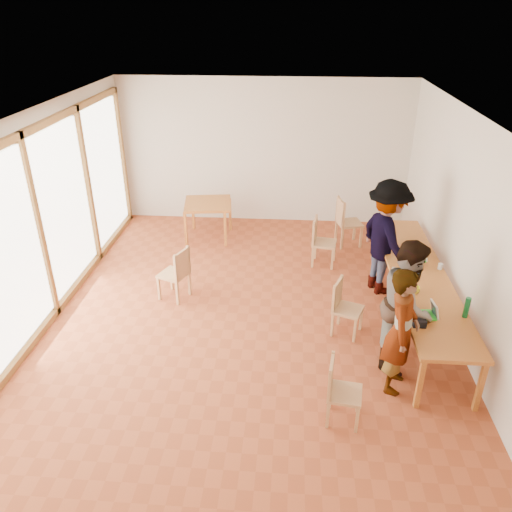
% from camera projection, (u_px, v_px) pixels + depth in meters
% --- Properties ---
extents(ground, '(8.00, 8.00, 0.00)m').
position_uv_depth(ground, '(247.00, 322.00, 7.49)').
color(ground, '#A44B27').
rests_on(ground, ground).
extents(wall_back, '(6.00, 0.10, 3.00)m').
position_uv_depth(wall_back, '(264.00, 152.00, 10.36)').
color(wall_back, beige).
rests_on(wall_back, ground).
extents(wall_front, '(6.00, 0.10, 3.00)m').
position_uv_depth(wall_front, '(189.00, 481.00, 3.26)').
color(wall_front, beige).
rests_on(wall_front, ground).
extents(wall_right, '(0.10, 8.00, 3.00)m').
position_uv_depth(wall_right, '(471.00, 238.00, 6.61)').
color(wall_right, beige).
rests_on(wall_right, ground).
extents(window_wall, '(0.10, 8.00, 3.00)m').
position_uv_depth(window_wall, '(37.00, 224.00, 7.01)').
color(window_wall, white).
rests_on(window_wall, ground).
extents(ceiling, '(6.00, 8.00, 0.04)m').
position_uv_depth(ceiling, '(245.00, 118.00, 6.12)').
color(ceiling, white).
rests_on(ceiling, wall_back).
extents(communal_table, '(0.80, 4.00, 0.75)m').
position_uv_depth(communal_table, '(418.00, 276.00, 7.30)').
color(communal_table, '#C77A2C').
rests_on(communal_table, ground).
extents(side_table, '(0.90, 0.90, 0.75)m').
position_uv_depth(side_table, '(208.00, 206.00, 9.89)').
color(side_table, '#C77A2C').
rests_on(side_table, ground).
extents(chair_near, '(0.43, 0.43, 0.43)m').
position_uv_depth(chair_near, '(338.00, 385.00, 5.54)').
color(chair_near, tan).
rests_on(chair_near, ground).
extents(chair_mid, '(0.50, 0.50, 0.44)m').
position_uv_depth(chair_mid, '(342.00, 302.00, 7.05)').
color(chair_mid, tan).
rests_on(chair_mid, ground).
extents(chair_far, '(0.47, 0.47, 0.47)m').
position_uv_depth(chair_far, '(319.00, 236.00, 8.92)').
color(chair_far, tan).
rests_on(chair_far, ground).
extents(chair_empty, '(0.53, 0.53, 0.51)m').
position_uv_depth(chair_empty, '(345.00, 217.00, 9.61)').
color(chair_empty, tan).
rests_on(chair_empty, ground).
extents(chair_spare, '(0.53, 0.53, 0.47)m').
position_uv_depth(chair_spare, '(178.00, 269.00, 7.85)').
color(chair_spare, tan).
rests_on(chair_spare, ground).
extents(person_near, '(0.55, 0.68, 1.64)m').
position_uv_depth(person_near, '(401.00, 331.00, 5.89)').
color(person_near, gray).
rests_on(person_near, ground).
extents(person_mid, '(0.89, 1.01, 1.75)m').
position_uv_depth(person_mid, '(407.00, 304.00, 6.32)').
color(person_mid, gray).
rests_on(person_mid, ground).
extents(person_far, '(1.10, 1.40, 1.90)m').
position_uv_depth(person_far, '(386.00, 238.00, 7.91)').
color(person_far, gray).
rests_on(person_far, ground).
extents(laptop_near, '(0.23, 0.25, 0.19)m').
position_uv_depth(laptop_near, '(431.00, 312.00, 6.28)').
color(laptop_near, green).
rests_on(laptop_near, communal_table).
extents(laptop_mid, '(0.20, 0.24, 0.19)m').
position_uv_depth(laptop_mid, '(417.00, 264.00, 7.42)').
color(laptop_mid, green).
rests_on(laptop_mid, communal_table).
extents(laptop_far, '(0.24, 0.26, 0.19)m').
position_uv_depth(laptop_far, '(421.00, 257.00, 7.65)').
color(laptop_far, green).
rests_on(laptop_far, communal_table).
extents(yellow_mug, '(0.15, 0.15, 0.10)m').
position_uv_depth(yellow_mug, '(415.00, 290.00, 6.77)').
color(yellow_mug, yellow).
rests_on(yellow_mug, communal_table).
extents(green_bottle, '(0.07, 0.07, 0.28)m').
position_uv_depth(green_bottle, '(467.00, 308.00, 6.21)').
color(green_bottle, '#106830').
rests_on(green_bottle, communal_table).
extents(clear_glass, '(0.07, 0.07, 0.09)m').
position_uv_depth(clear_glass, '(440.00, 266.00, 7.38)').
color(clear_glass, silver).
rests_on(clear_glass, communal_table).
extents(condiment_cup, '(0.08, 0.08, 0.06)m').
position_uv_depth(condiment_cup, '(413.00, 288.00, 6.85)').
color(condiment_cup, white).
rests_on(condiment_cup, communal_table).
extents(pink_phone, '(0.05, 0.10, 0.01)m').
position_uv_depth(pink_phone, '(387.00, 229.00, 8.69)').
color(pink_phone, '#D93785').
rests_on(pink_phone, communal_table).
extents(black_pouch, '(0.16, 0.26, 0.09)m').
position_uv_depth(black_pouch, '(418.00, 319.00, 6.15)').
color(black_pouch, black).
rests_on(black_pouch, communal_table).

